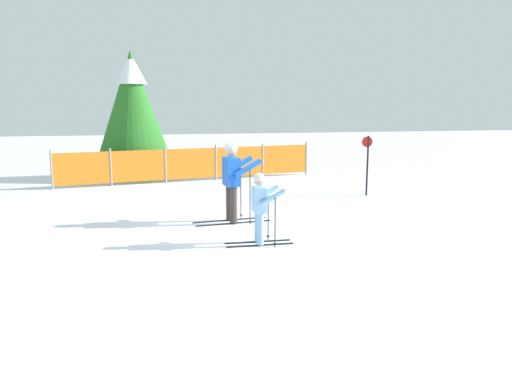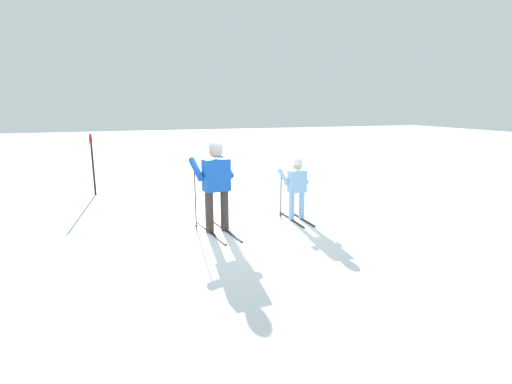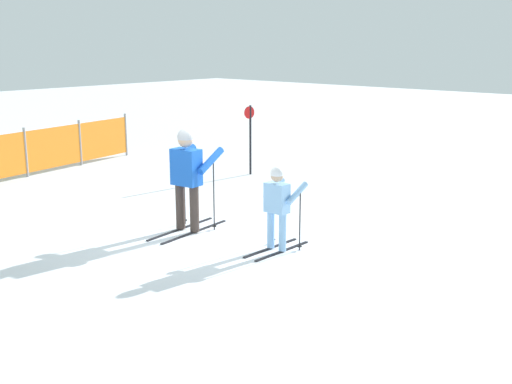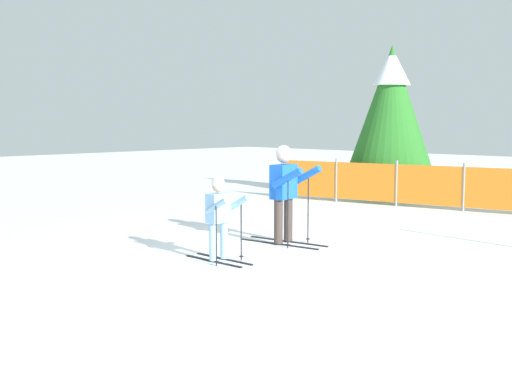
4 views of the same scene
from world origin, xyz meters
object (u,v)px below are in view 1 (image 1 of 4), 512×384
skier_adult (233,174)px  conifer_far (132,100)px  safety_fence (191,163)px  trail_marker (367,159)px  skier_child (260,202)px

skier_adult → conifer_far: bearing=100.5°
skier_adult → conifer_far: (-2.14, 6.77, 1.52)m
safety_fence → conifer_far: 2.84m
safety_fence → conifer_far: bearing=148.4°
safety_fence → trail_marker: size_ratio=5.09×
skier_child → safety_fence: (-0.59, 7.40, -0.18)m
conifer_far → skier_child: bearing=-74.6°
skier_adult → trail_marker: skier_adult is taller
conifer_far → trail_marker: size_ratio=2.57×
skier_child → safety_fence: 7.43m
skier_adult → safety_fence: (-0.39, 5.69, -0.44)m
safety_fence → trail_marker: (4.36, -3.43, 0.41)m
conifer_far → safety_fence: bearing=-31.6°
safety_fence → trail_marker: bearing=-38.2°
skier_child → conifer_far: bearing=105.4°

